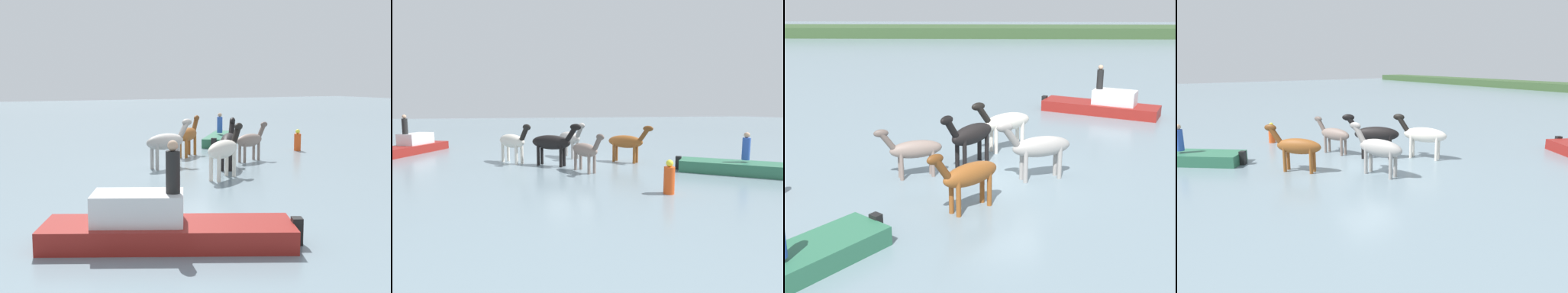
% 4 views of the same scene
% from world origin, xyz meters
% --- Properties ---
extents(ground_plane, '(145.90, 145.90, 0.00)m').
position_xyz_m(ground_plane, '(0.00, 0.00, 0.00)').
color(ground_plane, gray).
extents(horse_lead, '(2.58, 1.27, 2.03)m').
position_xyz_m(horse_lead, '(1.12, -0.21, 1.12)').
color(horse_lead, '#9E9993').
rests_on(horse_lead, ground_plane).
extents(horse_dun_straggler, '(1.94, 2.38, 2.08)m').
position_xyz_m(horse_dun_straggler, '(-1.17, 1.09, 1.15)').
color(horse_dun_straggler, black).
rests_on(horse_dun_straggler, ground_plane).
extents(horse_rear_stallion, '(2.24, 1.15, 1.76)m').
position_xyz_m(horse_rear_stallion, '(-3.01, -0.12, 0.97)').
color(horse_rear_stallion, gray).
rests_on(horse_rear_stallion, ground_plane).
extents(horse_pinto_flank, '(2.08, 1.99, 1.94)m').
position_xyz_m(horse_pinto_flank, '(-1.08, -2.78, 1.07)').
color(horse_pinto_flank, brown).
rests_on(horse_pinto_flank, ground_plane).
extents(horse_dark_mare, '(2.42, 1.77, 2.04)m').
position_xyz_m(horse_dark_mare, '(0.09, 2.96, 1.12)').
color(horse_dark_mare, silver).
rests_on(horse_dark_mare, ground_plane).
extents(boat_skiff_near, '(4.15, 4.84, 0.75)m').
position_xyz_m(boat_skiff_near, '(-4.95, -6.50, 0.18)').
color(boat_skiff_near, '#2D6B4C').
rests_on(boat_skiff_near, ground_plane).
extents(person_boatman_standing, '(0.32, 0.32, 1.19)m').
position_xyz_m(person_boatman_standing, '(-4.98, -6.72, 1.15)').
color(person_boatman_standing, '#2D51B2').
rests_on(person_boatman_standing, boat_skiff_near).
extents(buoy_channel_marker, '(0.36, 0.36, 1.14)m').
position_xyz_m(buoy_channel_marker, '(-7.10, -1.96, 0.51)').
color(buoy_channel_marker, '#E54C19').
rests_on(buoy_channel_marker, ground_plane).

